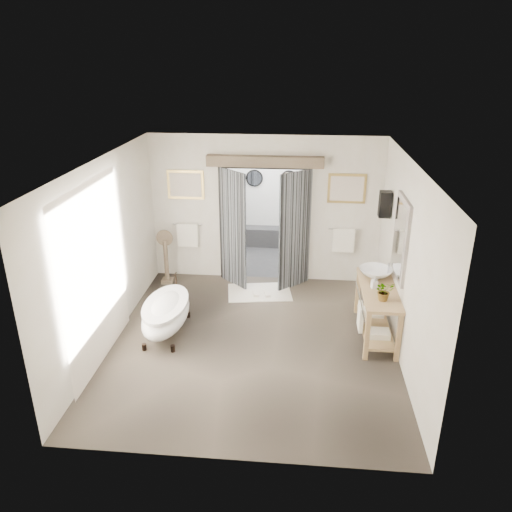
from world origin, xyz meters
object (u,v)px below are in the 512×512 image
at_px(clawfoot_tub, 166,313).
at_px(basin, 376,274).
at_px(vanity, 376,307).
at_px(rug, 259,292).

distance_m(clawfoot_tub, basin, 3.49).
relative_size(clawfoot_tub, basin, 2.86).
bearing_deg(clawfoot_tub, vanity, 4.28).
bearing_deg(vanity, basin, 88.95).
distance_m(clawfoot_tub, vanity, 3.40).
relative_size(clawfoot_tub, vanity, 0.97).
xyz_separation_m(clawfoot_tub, basin, (3.39, 0.61, 0.57)).
height_order(clawfoot_tub, basin, basin).
distance_m(vanity, basin, 0.56).
distance_m(rug, basin, 2.43).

